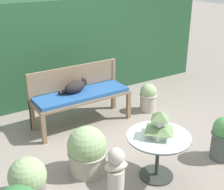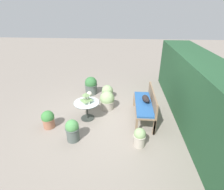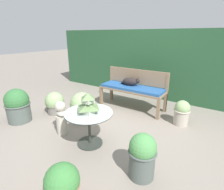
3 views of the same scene
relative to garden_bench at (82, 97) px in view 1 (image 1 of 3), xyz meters
The scene contains 12 objects.
ground 1.04m from the garden_bench, 86.14° to the right, with size 30.00×30.00×0.00m, color gray.
foliage_hedge_back 1.57m from the garden_bench, 87.63° to the left, with size 6.40×1.05×1.81m, color #234C2D.
garden_bench is the anchor object (origin of this frame).
bench_backrest 0.31m from the garden_bench, 90.00° to the left, with size 1.53×0.06×0.90m.
cat 0.19m from the garden_bench, 142.18° to the left, with size 0.48×0.25×0.21m.
patio_table 1.67m from the garden_bench, 85.69° to the right, with size 0.74×0.74×0.56m.
pagoda_birdhouse 1.69m from the garden_bench, 85.69° to the right, with size 0.31×0.31×0.31m.
garden_bust 1.78m from the garden_bench, 105.83° to the right, with size 0.28×0.20×0.61m.
potted_plant_patio_mid 1.78m from the garden_bench, 136.98° to the right, with size 0.41×0.41×0.49m.
potted_plant_path_edge 1.22m from the garden_bench, ahead, with size 0.31×0.31×0.50m.
potted_plant_table_far 2.15m from the garden_bench, 58.89° to the right, with size 0.35×0.35×0.59m.
potted_plant_hedge_corner 1.26m from the garden_bench, 114.88° to the right, with size 0.48×0.48×0.60m.
Camera 1 is at (-2.06, -3.06, 2.37)m, focal length 50.00 mm.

